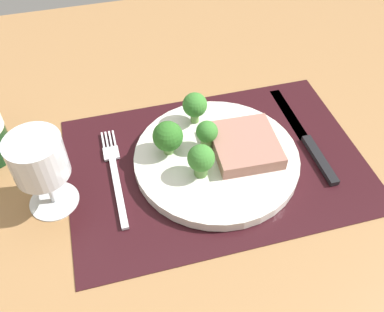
% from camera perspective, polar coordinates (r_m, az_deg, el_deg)
% --- Properties ---
extents(ground_plane, '(1.40, 1.10, 0.03)m').
position_cam_1_polar(ground_plane, '(0.67, 3.20, -1.86)').
color(ground_plane, '#996D42').
extents(placemat, '(0.45, 0.31, 0.00)m').
position_cam_1_polar(placemat, '(0.66, 3.25, -0.92)').
color(placemat, black).
rests_on(placemat, ground_plane).
extents(plate, '(0.25, 0.25, 0.02)m').
position_cam_1_polar(plate, '(0.65, 3.29, -0.37)').
color(plate, silver).
rests_on(plate, placemat).
extents(steak, '(0.10, 0.11, 0.02)m').
position_cam_1_polar(steak, '(0.65, 7.07, 1.61)').
color(steak, '#9E6B5B').
rests_on(steak, plate).
extents(broccoli_front_edge, '(0.05, 0.05, 0.06)m').
position_cam_1_polar(broccoli_front_edge, '(0.62, -3.26, 2.61)').
color(broccoli_front_edge, '#6B994C').
rests_on(broccoli_front_edge, plate).
extents(broccoli_near_fork, '(0.03, 0.03, 0.05)m').
position_cam_1_polar(broccoli_near_fork, '(0.63, 2.01, 3.06)').
color(broccoli_near_fork, '#6B994C').
rests_on(broccoli_near_fork, plate).
extents(broccoli_back_left, '(0.04, 0.04, 0.05)m').
position_cam_1_polar(broccoli_back_left, '(0.59, 1.23, -0.44)').
color(broccoli_back_left, '#5B8942').
rests_on(broccoli_back_left, plate).
extents(broccoli_center, '(0.04, 0.04, 0.05)m').
position_cam_1_polar(broccoli_center, '(0.67, 0.38, 6.80)').
color(broccoli_center, '#6B994C').
rests_on(broccoli_center, plate).
extents(fork, '(0.02, 0.19, 0.01)m').
position_cam_1_polar(fork, '(0.64, -10.28, -2.40)').
color(fork, silver).
rests_on(fork, placemat).
extents(knife, '(0.02, 0.23, 0.01)m').
position_cam_1_polar(knife, '(0.71, 15.19, 2.09)').
color(knife, black).
rests_on(knife, placemat).
extents(wine_glass, '(0.07, 0.07, 0.12)m').
position_cam_1_polar(wine_glass, '(0.58, -19.84, -0.78)').
color(wine_glass, silver).
rests_on(wine_glass, ground_plane).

